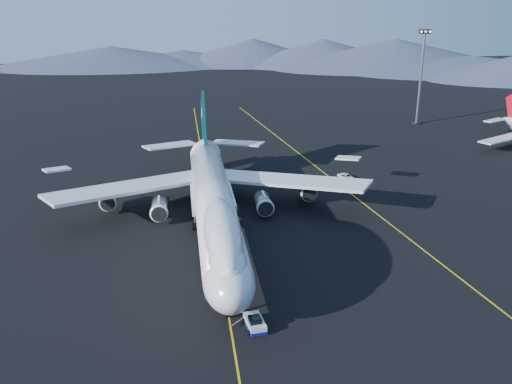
{
  "coord_description": "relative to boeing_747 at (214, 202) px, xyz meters",
  "views": [
    {
      "loc": [
        -5.07,
        -89.99,
        39.81
      ],
      "look_at": [
        7.62,
        3.54,
        6.0
      ],
      "focal_mm": 40.0,
      "sensor_mm": 36.0,
      "label": 1
    }
  ],
  "objects": [
    {
      "name": "ground",
      "position": [
        -0.0,
        -0.03,
        -5.81
      ],
      "size": [
        500.0,
        500.0,
        0.0
      ],
      "primitive_type": "plane",
      "color": "black",
      "rests_on": "ground"
    },
    {
      "name": "taxiway_line_main",
      "position": [
        -0.0,
        -0.03,
        -5.8
      ],
      "size": [
        0.25,
        220.0,
        0.01
      ],
      "primitive_type": "cube",
      "color": "#E0B90D",
      "rests_on": "ground"
    },
    {
      "name": "taxiway_line_side",
      "position": [
        30.0,
        9.97,
        -5.8
      ],
      "size": [
        28.08,
        198.09,
        0.01
      ],
      "primitive_type": "cube",
      "rotation": [
        0.0,
        0.0,
        0.14
      ],
      "color": "#E0B90D",
      "rests_on": "ground"
    },
    {
      "name": "boeing_747",
      "position": [
        0.0,
        0.0,
        0.0
      ],
      "size": [
        59.62,
        72.43,
        19.37
      ],
      "color": "silver",
      "rests_on": "ground"
    },
    {
      "name": "pushback_tug",
      "position": [
        3.0,
        -29.53,
        -5.24
      ],
      "size": [
        2.88,
        4.47,
        1.84
      ],
      "rotation": [
        0.0,
        0.0,
        0.14
      ],
      "color": "silver",
      "rests_on": "ground"
    },
    {
      "name": "service_van",
      "position": [
        30.68,
        25.27,
        -5.16
      ],
      "size": [
        3.63,
        5.18,
        1.31
      ],
      "primitive_type": "imported",
      "rotation": [
        0.0,
        0.0,
        0.34
      ],
      "color": "white",
      "rests_on": "ground"
    },
    {
      "name": "floodlight_mast",
      "position": [
        68.06,
        76.32,
        8.57
      ],
      "size": [
        3.51,
        2.63,
        28.38
      ],
      "rotation": [
        0.0,
        0.0,
        -0.28
      ],
      "color": "black",
      "rests_on": "ground"
    }
  ]
}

